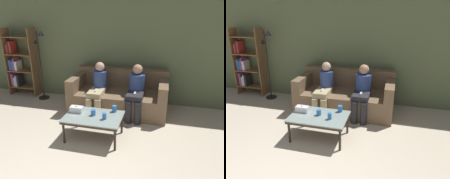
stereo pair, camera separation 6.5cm
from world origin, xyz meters
TOP-DOWN VIEW (x-y plane):
  - wall_back at (0.00, 3.52)m, footprint 12.00×0.06m
  - couch at (0.00, 2.97)m, footprint 2.04×0.96m
  - coffee_table at (-0.17, 1.74)m, footprint 0.96×0.63m
  - cup_near_left at (-0.18, 1.76)m, footprint 0.08×0.08m
  - cup_near_right at (0.03, 1.67)m, footprint 0.07×0.07m
  - cup_far_center at (0.13, 1.98)m, footprint 0.08×0.08m
  - tissue_box at (-0.50, 1.81)m, footprint 0.22×0.12m
  - bookshelf at (-2.66, 3.29)m, footprint 0.75×0.32m
  - standing_lamp at (-1.94, 3.15)m, footprint 0.31×0.26m
  - seated_person_left_end at (-0.39, 2.71)m, footprint 0.31×0.71m
  - seated_person_mid_left at (0.39, 2.73)m, footprint 0.32×0.68m

SIDE VIEW (x-z plane):
  - couch at x=0.00m, z-range -0.11..0.75m
  - coffee_table at x=-0.17m, z-range 0.17..0.59m
  - cup_near_left at x=-0.18m, z-range 0.42..0.52m
  - tissue_box at x=-0.50m, z-range 0.41..0.54m
  - cup_near_right at x=0.03m, z-range 0.42..0.53m
  - cup_far_center at x=0.13m, z-range 0.42..0.53m
  - seated_person_left_end at x=-0.39m, z-range 0.03..1.10m
  - seated_person_mid_left at x=0.39m, z-range 0.04..1.11m
  - bookshelf at x=-2.66m, z-range -0.05..1.63m
  - standing_lamp at x=-1.94m, z-range 0.19..1.84m
  - wall_back at x=0.00m, z-range 0.00..2.60m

